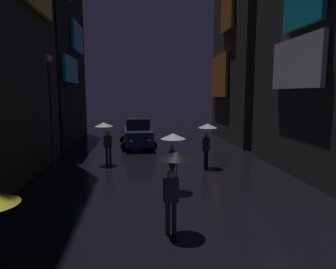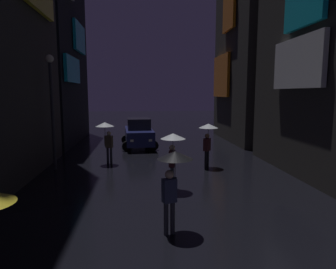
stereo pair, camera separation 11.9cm
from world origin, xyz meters
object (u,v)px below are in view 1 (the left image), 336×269
object	(u,v)px
pedestrian_foreground_left_clear	(173,145)
pedestrian_midstreet_left_clear	(105,131)
streetlamp_left_far	(51,99)
pedestrian_near_crossing_black	(175,169)
car_distant	(137,133)
pedestrian_far_right_clear	(207,133)

from	to	relation	value
pedestrian_foreground_left_clear	pedestrian_midstreet_left_clear	xyz separation A→B (m)	(-2.84, 4.33, 0.00)
pedestrian_midstreet_left_clear	streetlamp_left_far	xyz separation A→B (m)	(-2.30, -0.88, 1.64)
pedestrian_midstreet_left_clear	pedestrian_near_crossing_black	size ratio (longest dim) A/B	1.00
car_distant	streetlamp_left_far	size ratio (longest dim) A/B	0.81
pedestrian_midstreet_left_clear	car_distant	xyz separation A→B (m)	(1.59, 4.68, -0.74)
pedestrian_near_crossing_black	pedestrian_far_right_clear	bearing A→B (deg)	69.94
pedestrian_foreground_left_clear	streetlamp_left_far	world-z (taller)	streetlamp_left_far
pedestrian_foreground_left_clear	pedestrian_far_right_clear	world-z (taller)	same
pedestrian_near_crossing_black	streetlamp_left_far	xyz separation A→B (m)	(-4.77, 6.87, 1.64)
pedestrian_far_right_clear	pedestrian_near_crossing_black	distance (m)	6.97
pedestrian_far_right_clear	streetlamp_left_far	xyz separation A→B (m)	(-7.16, 0.32, 1.64)
pedestrian_midstreet_left_clear	pedestrian_foreground_left_clear	bearing A→B (deg)	-56.72
pedestrian_near_crossing_black	car_distant	bearing A→B (deg)	94.05
pedestrian_midstreet_left_clear	pedestrian_near_crossing_black	bearing A→B (deg)	-72.28
pedestrian_midstreet_left_clear	pedestrian_near_crossing_black	distance (m)	8.13
car_distant	pedestrian_foreground_left_clear	bearing A→B (deg)	-82.11
car_distant	pedestrian_near_crossing_black	bearing A→B (deg)	-85.95
pedestrian_foreground_left_clear	pedestrian_far_right_clear	distance (m)	3.73
pedestrian_near_crossing_black	pedestrian_midstreet_left_clear	bearing A→B (deg)	107.72
pedestrian_foreground_left_clear	pedestrian_near_crossing_black	xyz separation A→B (m)	(-0.37, -3.41, 0.00)
pedestrian_foreground_left_clear	car_distant	size ratio (longest dim) A/B	0.50
car_distant	streetlamp_left_far	world-z (taller)	streetlamp_left_far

